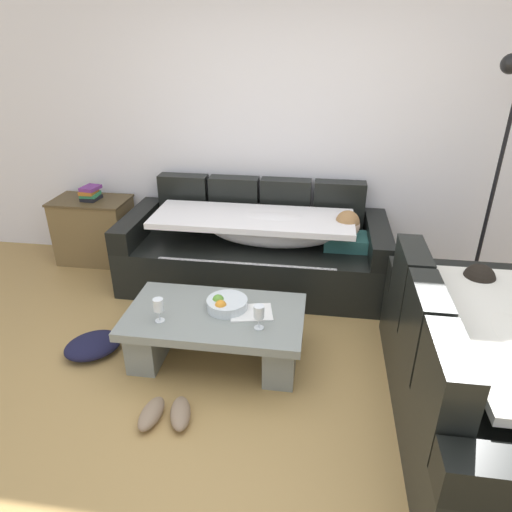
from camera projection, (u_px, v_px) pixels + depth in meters
ground_plane at (253, 414)px, 2.76m from camera, size 14.00×14.00×0.00m
back_wall at (289, 123)px, 4.07m from camera, size 9.00×0.10×2.70m
couch_along_wall at (258, 249)px, 4.08m from camera, size 2.31×0.92×0.88m
couch_near_window at (481, 376)px, 2.56m from camera, size 0.92×1.84×0.88m
coffee_table at (215, 330)px, 3.13m from camera, size 1.20×0.68×0.38m
fruit_bowl at (226, 304)px, 3.09m from camera, size 0.28×0.28×0.10m
wine_glass_near_left at (158, 306)px, 2.93m from camera, size 0.07×0.07×0.17m
wine_glass_near_right at (259, 313)px, 2.86m from camera, size 0.07×0.07×0.17m
open_magazine at (251, 313)px, 3.06m from camera, size 0.32×0.26×0.01m
side_cabinet at (95, 230)px, 4.51m from camera, size 0.72×0.44×0.64m
book_stack_on_cabinet at (90, 193)px, 4.34m from camera, size 0.17×0.21×0.13m
floor_lamp at (493, 169)px, 3.58m from camera, size 0.33×0.31×1.95m
pair_of_shoes at (166, 413)px, 2.70m from camera, size 0.33×0.31×0.09m
crumpled_garment at (93, 345)px, 3.26m from camera, size 0.51×0.51×0.12m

